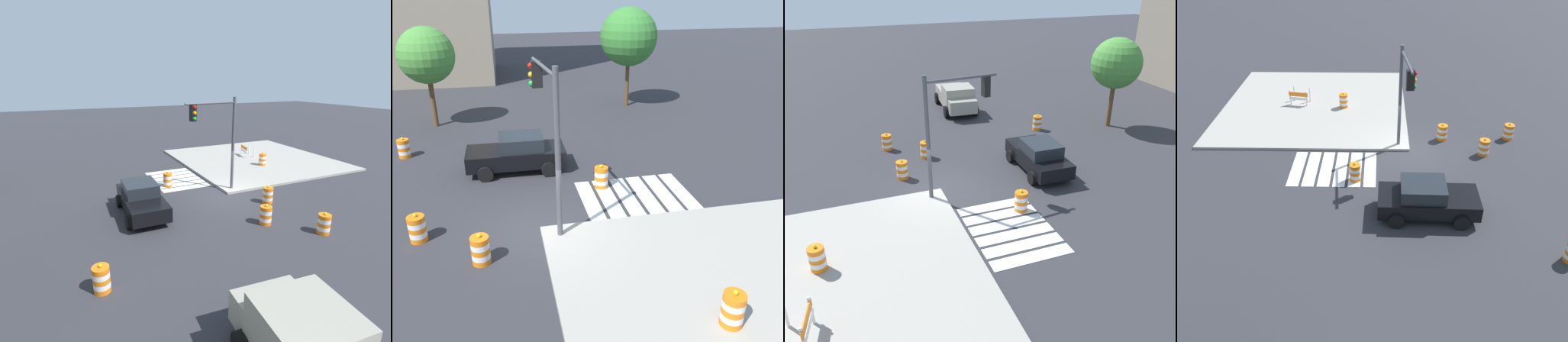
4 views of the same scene
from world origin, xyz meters
TOP-DOWN VIEW (x-y plane):
  - ground_plane at (0.00, 0.00)m, footprint 120.00×120.00m
  - sidewalk_corner at (6.00, -6.00)m, footprint 12.00×12.00m
  - crosswalk_stripes at (4.00, 1.80)m, footprint 4.35×3.20m
  - sports_car at (-0.39, 5.30)m, footprint 4.34×2.21m
  - pickup_truck at (-11.13, 4.30)m, footprint 5.29×2.67m
  - traffic_barrel_near_corner at (-3.96, 0.25)m, footprint 0.56×0.56m
  - traffic_barrel_crosswalk_end at (-5.64, 7.98)m, footprint 0.56×0.56m
  - traffic_barrel_median_near at (-5.76, -1.56)m, footprint 0.56×0.56m
  - traffic_barrel_median_far at (2.84, 2.78)m, footprint 0.56×0.56m
  - traffic_barrel_far_curb at (-1.94, -1.41)m, footprint 0.56×0.56m
  - traffic_barrel_on_sidewalk at (4.04, -5.44)m, footprint 0.56×0.56m
  - construction_barricade at (7.03, -5.88)m, footprint 1.35×0.98m
  - traffic_light_pole at (0.47, 0.53)m, footprint 0.65×3.28m
  - street_tree_streetside_near at (-4.66, 12.71)m, footprint 3.11×3.11m

SIDE VIEW (x-z plane):
  - ground_plane at x=0.00m, z-range 0.00..0.00m
  - crosswalk_stripes at x=4.00m, z-range 0.00..0.02m
  - sidewalk_corner at x=6.00m, z-range 0.00..0.15m
  - traffic_barrel_near_corner at x=-3.96m, z-range -0.06..0.96m
  - traffic_barrel_crosswalk_end at x=-5.64m, z-range -0.06..0.96m
  - traffic_barrel_median_near at x=-5.76m, z-range -0.06..0.96m
  - traffic_barrel_median_far at x=2.84m, z-range -0.06..0.96m
  - traffic_barrel_far_curb at x=-1.94m, z-range -0.06..0.96m
  - traffic_barrel_on_sidewalk at x=4.04m, z-range 0.09..1.11m
  - construction_barricade at x=7.03m, z-range 0.22..1.22m
  - sports_car at x=-0.39m, z-range 0.00..1.63m
  - pickup_truck at x=-11.13m, z-range 0.01..1.93m
  - traffic_light_pole at x=0.47m, z-range 1.16..6.66m
  - street_tree_streetside_near at x=-4.66m, z-range 1.24..6.85m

